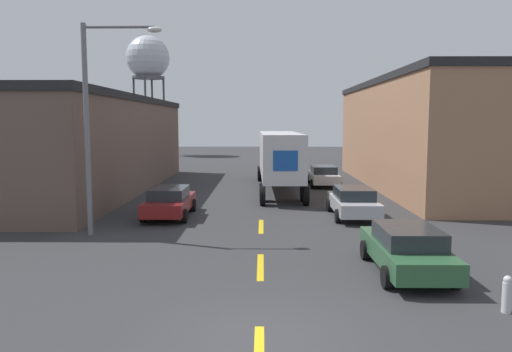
% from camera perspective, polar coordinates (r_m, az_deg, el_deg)
% --- Properties ---
extents(ground_plane, '(160.00, 160.00, 0.00)m').
position_cam_1_polar(ground_plane, '(10.72, 0.38, -18.10)').
color(ground_plane, '#333335').
extents(road_centerline, '(0.20, 14.66, 0.01)m').
position_cam_1_polar(road_centerline, '(15.52, 0.51, -10.30)').
color(road_centerline, gold).
rests_on(road_centerline, ground_plane).
extents(warehouse_left, '(12.55, 24.72, 6.03)m').
position_cam_1_polar(warehouse_left, '(34.65, -22.43, 3.43)').
color(warehouse_left, brown).
rests_on(warehouse_left, ground_plane).
extents(warehouse_right, '(9.35, 23.73, 7.25)m').
position_cam_1_polar(warehouse_right, '(36.02, 20.12, 4.57)').
color(warehouse_right, '#9E7051').
rests_on(warehouse_right, ground_plane).
extents(semi_truck, '(2.85, 14.01, 3.75)m').
position_cam_1_polar(semi_truck, '(32.39, 2.58, 2.43)').
color(semi_truck, black).
rests_on(semi_truck, ground_plane).
extents(parked_car_right_far, '(2.04, 4.58, 1.40)m').
position_cam_1_polar(parked_car_right_far, '(34.87, 7.71, 0.08)').
color(parked_car_right_far, silver).
rests_on(parked_car_right_far, ground_plane).
extents(parked_car_right_mid, '(2.04, 4.58, 1.40)m').
position_cam_1_polar(parked_car_right_mid, '(23.64, 11.05, -2.87)').
color(parked_car_right_mid, '#B2B2B7').
rests_on(parked_car_right_mid, ground_plane).
extents(parked_car_right_near, '(2.04, 4.58, 1.40)m').
position_cam_1_polar(parked_car_right_near, '(15.36, 16.85, -7.92)').
color(parked_car_right_near, '#2D5B38').
rests_on(parked_car_right_near, ground_plane).
extents(parked_car_left_far, '(2.04, 4.58, 1.40)m').
position_cam_1_polar(parked_car_left_far, '(23.59, -9.87, -2.87)').
color(parked_car_left_far, maroon).
rests_on(parked_car_left_far, ground_plane).
extents(water_tower, '(5.73, 5.73, 15.80)m').
position_cam_1_polar(water_tower, '(69.46, -12.25, 12.93)').
color(water_tower, '#47474C').
rests_on(water_tower, ground_plane).
extents(street_lamp, '(3.07, 0.32, 8.11)m').
position_cam_1_polar(street_lamp, '(20.15, -17.81, 6.87)').
color(street_lamp, slate).
rests_on(street_lamp, ground_plane).
extents(fire_hydrant, '(0.22, 0.22, 0.88)m').
position_cam_1_polar(fire_hydrant, '(13.21, 26.76, -11.98)').
color(fire_hydrant, silver).
rests_on(fire_hydrant, ground_plane).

